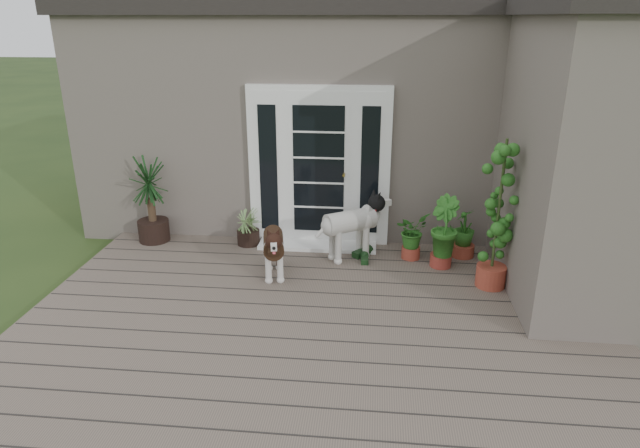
# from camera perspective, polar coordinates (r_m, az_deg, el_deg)

# --- Properties ---
(deck) EXTENTS (6.20, 4.60, 0.12)m
(deck) POSITION_cam_1_polar(r_m,az_deg,el_deg) (5.80, -0.37, -10.68)
(deck) COLOR #6B5B4C
(deck) RESTS_ON ground
(house_main) EXTENTS (7.40, 4.00, 3.10)m
(house_main) POSITION_cam_1_polar(r_m,az_deg,el_deg) (9.32, 2.46, 11.18)
(house_main) COLOR #665E54
(house_main) RESTS_ON ground
(roof_main) EXTENTS (7.60, 4.20, 0.20)m
(roof_main) POSITION_cam_1_polar(r_m,az_deg,el_deg) (9.20, 2.63, 21.38)
(roof_main) COLOR #2D2826
(roof_main) RESTS_ON house_main
(house_wing) EXTENTS (1.60, 2.40, 3.10)m
(house_wing) POSITION_cam_1_polar(r_m,az_deg,el_deg) (6.65, 26.52, 5.18)
(house_wing) COLOR #665E54
(house_wing) RESTS_ON ground
(roof_wing) EXTENTS (1.80, 2.60, 0.20)m
(roof_wing) POSITION_cam_1_polar(r_m,az_deg,el_deg) (6.48, 28.96, 19.34)
(roof_wing) COLOR #2D2826
(roof_wing) RESTS_ON house_wing
(door_unit) EXTENTS (1.90, 0.14, 2.15)m
(door_unit) POSITION_cam_1_polar(r_m,az_deg,el_deg) (7.41, -0.11, 5.92)
(door_unit) COLOR white
(door_unit) RESTS_ON deck
(door_step) EXTENTS (1.60, 0.40, 0.05)m
(door_step) POSITION_cam_1_polar(r_m,az_deg,el_deg) (7.56, -0.26, -2.18)
(door_step) COLOR white
(door_step) RESTS_ON deck
(brindle_dog) EXTENTS (0.48, 0.82, 0.64)m
(brindle_dog) POSITION_cam_1_polar(r_m,az_deg,el_deg) (6.63, -4.81, -2.87)
(brindle_dog) COLOR #3D2516
(brindle_dog) RESTS_ON deck
(white_dog) EXTENTS (0.96, 0.82, 0.75)m
(white_dog) POSITION_cam_1_polar(r_m,az_deg,el_deg) (7.09, 3.10, -0.77)
(white_dog) COLOR white
(white_dog) RESTS_ON deck
(spider_plant) EXTENTS (0.68, 0.68, 0.55)m
(spider_plant) POSITION_cam_1_polar(r_m,az_deg,el_deg) (7.62, -7.47, -0.16)
(spider_plant) COLOR #79965C
(spider_plant) RESTS_ON deck
(yucca) EXTENTS (1.07, 1.07, 1.18)m
(yucca) POSITION_cam_1_polar(r_m,az_deg,el_deg) (7.93, -17.13, 2.32)
(yucca) COLOR black
(yucca) RESTS_ON deck
(herb_a) EXTENTS (0.59, 0.59, 0.53)m
(herb_a) POSITION_cam_1_polar(r_m,az_deg,el_deg) (7.22, 9.45, -1.54)
(herb_a) COLOR #235618
(herb_a) RESTS_ON deck
(herb_b) EXTENTS (0.58, 0.58, 0.69)m
(herb_b) POSITION_cam_1_polar(r_m,az_deg,el_deg) (7.03, 12.53, -1.70)
(herb_b) COLOR #18561C
(herb_b) RESTS_ON deck
(herb_c) EXTENTS (0.44, 0.44, 0.51)m
(herb_c) POSITION_cam_1_polar(r_m,az_deg,el_deg) (7.43, 14.63, -1.40)
(herb_c) COLOR #235618
(herb_c) RESTS_ON deck
(sapling) EXTENTS (0.70, 0.70, 1.81)m
(sapling) POSITION_cam_1_polar(r_m,az_deg,el_deg) (6.46, 17.97, 1.08)
(sapling) COLOR #29661D
(sapling) RESTS_ON deck
(clog_left) EXTENTS (0.14, 0.29, 0.09)m
(clog_left) POSITION_cam_1_polar(r_m,az_deg,el_deg) (7.13, 4.63, -3.56)
(clog_left) COLOR black
(clog_left) RESTS_ON deck
(clog_right) EXTENTS (0.34, 0.36, 0.10)m
(clog_right) POSITION_cam_1_polar(r_m,az_deg,el_deg) (7.30, 4.42, -2.89)
(clog_right) COLOR black
(clog_right) RESTS_ON deck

